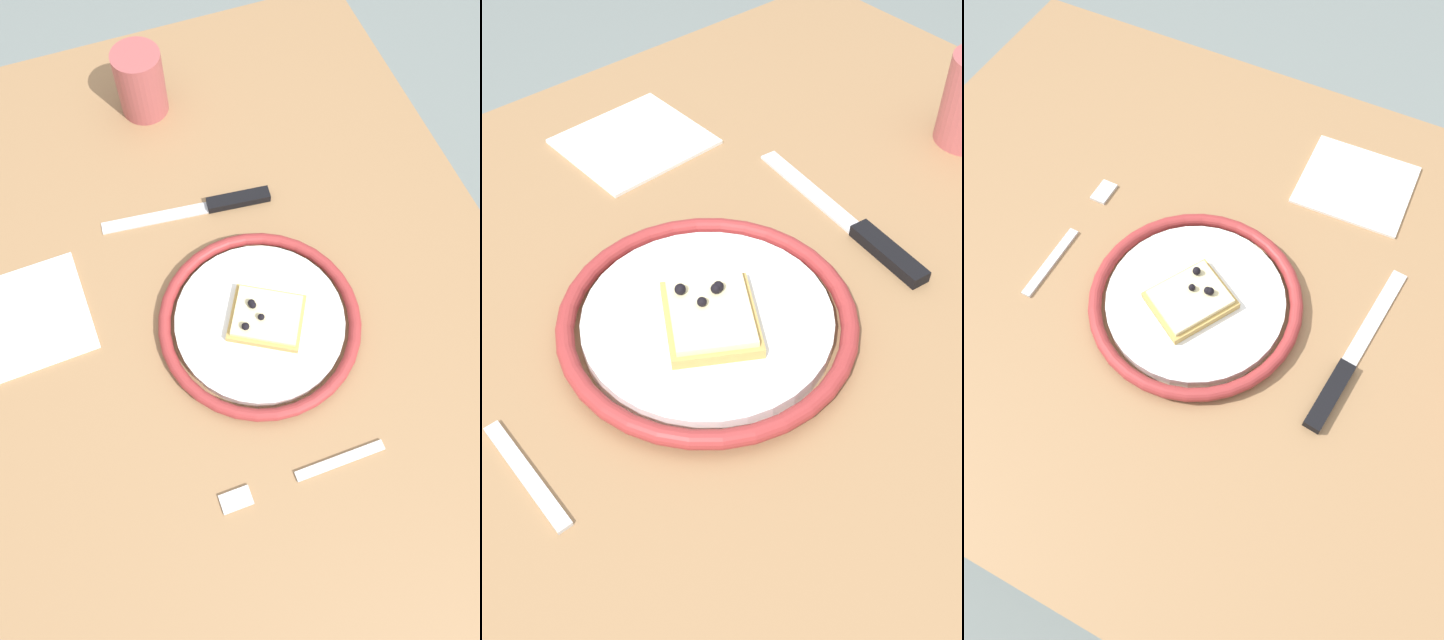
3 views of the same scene
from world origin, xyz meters
TOP-DOWN VIEW (x-y plane):
  - ground_plane at (0.00, 0.00)m, footprint 6.00×6.00m
  - dining_table at (0.00, 0.00)m, footprint 1.06×0.79m
  - plate at (-0.03, -0.04)m, footprint 0.26×0.26m
  - pizza_slice_near at (-0.04, -0.04)m, footprint 0.11×0.12m
  - knife at (0.16, -0.04)m, footprint 0.05×0.24m
  - fork at (-0.23, -0.02)m, footprint 0.02×0.20m
  - napkin at (0.08, 0.23)m, footprint 0.15×0.14m

SIDE VIEW (x-z plane):
  - ground_plane at x=0.00m, z-range 0.00..0.00m
  - dining_table at x=0.00m, z-range 0.29..1.04m
  - fork at x=-0.23m, z-range 0.75..0.75m
  - napkin at x=0.08m, z-range 0.75..0.75m
  - knife at x=0.16m, z-range 0.75..0.76m
  - plate at x=-0.03m, z-range 0.75..0.77m
  - pizza_slice_near at x=-0.04m, z-range 0.76..0.78m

